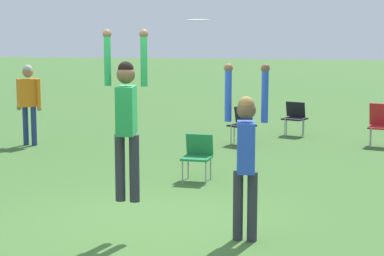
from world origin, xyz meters
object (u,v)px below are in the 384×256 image
object	(u,v)px
camping_chair_2	(380,122)
person_spectator_near	(29,97)
camping_chair_0	(243,122)
camping_chair_1	(198,153)
camping_chair_3	(295,115)
person_defending	(246,148)
person_jumping	(126,112)
frisbee	(198,20)

from	to	relation	value
camping_chair_2	person_spectator_near	bearing A→B (deg)	26.66
camping_chair_0	camping_chair_1	bearing A→B (deg)	119.08
camping_chair_3	person_defending	bearing A→B (deg)	112.94
camping_chair_1	camping_chair_3	xyz separation A→B (m)	(1.20, 5.33, 0.02)
person_defending	person_jumping	bearing A→B (deg)	-90.00
person_jumping	camping_chair_0	distance (m)	7.03
person_defending	frisbee	distance (m)	1.58
camping_chair_2	camping_chair_3	distance (m)	2.24
person_defending	camping_chair_2	world-z (taller)	person_defending
camping_chair_1	camping_chair_2	distance (m)	5.26
camping_chair_0	camping_chair_3	world-z (taller)	camping_chair_0
camping_chair_1	camping_chair_2	bearing A→B (deg)	-125.25
person_jumping	camping_chair_3	xyz separation A→B (m)	(1.32, 8.56, -1.03)
camping_chair_0	person_jumping	bearing A→B (deg)	119.28
person_defending	person_spectator_near	xyz separation A→B (m)	(-5.65, 5.53, -0.02)
camping_chair_1	camping_chair_0	bearing A→B (deg)	-91.17
person_defending	camping_chair_1	xyz separation A→B (m)	(-1.25, 2.98, -0.64)
person_jumping	person_spectator_near	distance (m)	7.20
camping_chair_0	camping_chair_3	size ratio (longest dim) A/B	1.02
person_jumping	camping_chair_2	size ratio (longest dim) A/B	2.16
person_defending	camping_chair_2	xyz separation A→B (m)	(1.89, 7.20, -0.57)
camping_chair_0	camping_chair_3	bearing A→B (deg)	-91.11
person_jumping	camping_chair_1	world-z (taller)	person_jumping
person_jumping	person_defending	xyz separation A→B (m)	(1.37, 0.25, -0.42)
frisbee	camping_chair_1	bearing A→B (deg)	102.85
frisbee	camping_chair_2	distance (m)	7.98
frisbee	camping_chair_0	size ratio (longest dim) A/B	0.32
camping_chair_0	frisbee	bearing A→B (deg)	126.17
camping_chair_3	frisbee	bearing A→B (deg)	109.24
person_jumping	camping_chair_0	size ratio (longest dim) A/B	2.45
frisbee	camping_chair_0	distance (m)	7.15
person_jumping	camping_chair_0	xyz separation A→B (m)	(0.28, 6.95, -1.02)
person_jumping	camping_chair_1	bearing A→B (deg)	-12.41
person_jumping	person_spectator_near	size ratio (longest dim) A/B	1.13
camping_chair_0	camping_chair_2	xyz separation A→B (m)	(2.97, 0.50, 0.04)
person_jumping	person_defending	size ratio (longest dim) A/B	0.97
person_defending	frisbee	size ratio (longest dim) A/B	7.98
camping_chair_2	camping_chair_0	bearing A→B (deg)	23.63
camping_chair_1	frisbee	bearing A→B (deg)	104.23
person_jumping	camping_chair_3	bearing A→B (deg)	-19.07
camping_chair_1	camping_chair_3	distance (m)	5.47
camping_chair_3	camping_chair_1	bearing A→B (deg)	99.90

